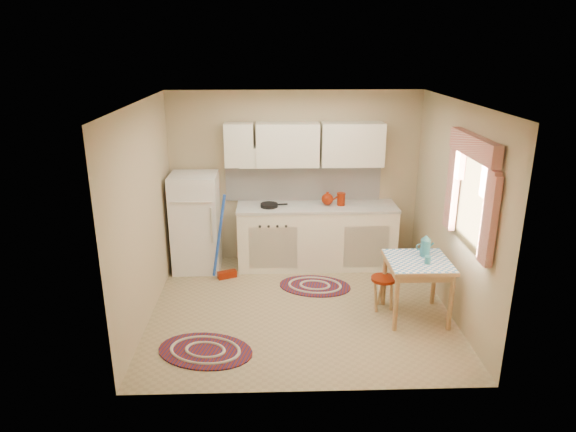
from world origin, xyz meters
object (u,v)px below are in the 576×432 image
object	(u,v)px
base_cabinets	(316,237)
table	(416,289)
stool	(383,293)
fridge	(196,223)

from	to	relation	value
base_cabinets	table	bearing A→B (deg)	-55.72
table	stool	distance (m)	0.43
table	stool	xyz separation A→B (m)	(-0.35, 0.19, -0.15)
fridge	stool	bearing A→B (deg)	-28.15
base_cabinets	stool	bearing A→B (deg)	-62.53
table	stool	world-z (taller)	table
stool	table	bearing A→B (deg)	-28.93
fridge	base_cabinets	distance (m)	1.74
fridge	table	distance (m)	3.16
base_cabinets	stool	size ratio (longest dim) A/B	5.36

